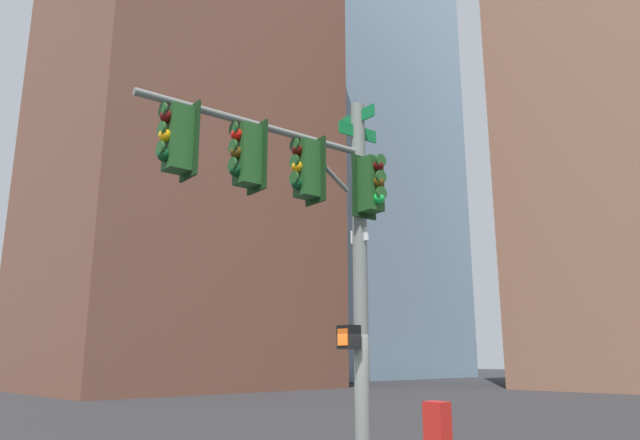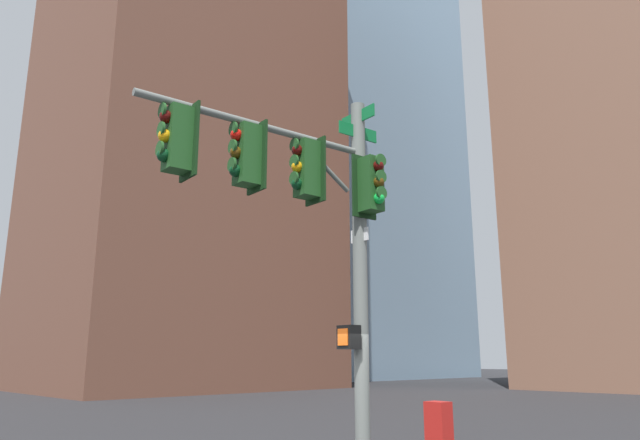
{
  "view_description": "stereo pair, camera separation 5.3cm",
  "coord_description": "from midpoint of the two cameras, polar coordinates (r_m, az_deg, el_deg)",
  "views": [
    {
      "loc": [
        -7.49,
        -7.39,
        2.1
      ],
      "look_at": [
        -0.59,
        -0.31,
        4.41
      ],
      "focal_mm": 33.18,
      "sensor_mm": 36.0,
      "label": 1
    },
    {
      "loc": [
        -7.45,
        -7.43,
        2.1
      ],
      "look_at": [
        -0.59,
        -0.31,
        4.41
      ],
      "focal_mm": 33.18,
      "sensor_mm": 36.0,
      "label": 2
    }
  ],
  "objects": [
    {
      "name": "building_brick_nearside",
      "position": [
        48.63,
        -12.34,
        11.18
      ],
      "size": [
        19.65,
        15.69,
        43.8
      ],
      "primitive_type": "cube",
      "color": "brown",
      "rests_on": "ground_plane"
    },
    {
      "name": "building_glass_tower",
      "position": [
        74.3,
        -1.54,
        13.11
      ],
      "size": [
        33.44,
        24.01,
        70.0
      ],
      "primitive_type": "cube",
      "color": "#7A99B2",
      "rests_on": "ground_plane"
    },
    {
      "name": "building_brick_farside",
      "position": [
        64.73,
        -9.49,
        -0.63
      ],
      "size": [
        21.69,
        16.14,
        31.91
      ],
      "primitive_type": "cube",
      "color": "brown",
      "rests_on": "ground_plane"
    },
    {
      "name": "newspaper_box",
      "position": [
        15.64,
        11.47,
        -18.7
      ],
      "size": [
        0.47,
        0.59,
        1.05
      ],
      "primitive_type": "cube",
      "rotation": [
        0.0,
        0.0,
        -0.06
      ],
      "color": "red",
      "rests_on": "ground_plane"
    },
    {
      "name": "signal_pole_assembly",
      "position": [
        10.04,
        -0.54,
        0.86
      ],
      "size": [
        4.71,
        1.29,
        6.79
      ],
      "rotation": [
        0.0,
        0.0,
        3.03
      ],
      "color": "slate",
      "rests_on": "ground_plane"
    }
  ]
}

